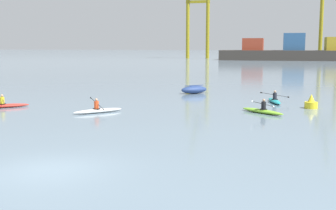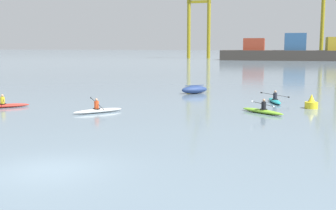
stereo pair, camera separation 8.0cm
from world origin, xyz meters
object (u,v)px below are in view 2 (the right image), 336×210
at_px(gantry_crane_west, 199,12).
at_px(kayak_lime, 263,111).
at_px(kayak_red, 4,105).
at_px(gantry_crane_west_mid, 332,8).
at_px(channel_buoy, 311,103).
at_px(container_barge, 295,52).
at_px(kayak_teal, 275,100).
at_px(kayak_white, 98,110).
at_px(capsized_dinghy, 194,90).

relative_size(gantry_crane_west, kayak_lime, 10.61).
bearing_deg(kayak_red, gantry_crane_west_mid, 74.39).
distance_m(gantry_crane_west_mid, kayak_red, 127.71).
height_order(channel_buoy, kayak_lime, channel_buoy).
bearing_deg(kayak_lime, gantry_crane_west, 102.55).
xyz_separation_m(container_barge, kayak_red, (-22.83, -107.94, -2.35)).
distance_m(kayak_lime, kayak_teal, 5.63).
bearing_deg(kayak_white, gantry_crane_west, 97.51).
bearing_deg(kayak_white, kayak_lime, 13.38).
bearing_deg(capsized_dinghy, container_barge, 83.12).
xyz_separation_m(kayak_teal, kayak_white, (-11.12, -8.07, 0.00)).
height_order(gantry_crane_west_mid, capsized_dinghy, gantry_crane_west_mid).
height_order(capsized_dinghy, kayak_teal, kayak_teal).
relative_size(gantry_crane_west_mid, capsized_dinghy, 12.51).
height_order(container_barge, channel_buoy, container_barge).
height_order(capsized_dinghy, kayak_white, kayak_white).
xyz_separation_m(gantry_crane_west, kayak_teal, (27.08, -112.95, -15.38)).
xyz_separation_m(gantry_crane_west_mid, kayak_red, (-34.09, -122.04, -15.98)).
bearing_deg(channel_buoy, kayak_teal, 135.53).
bearing_deg(container_barge, kayak_lime, -92.71).
distance_m(channel_buoy, kayak_teal, 3.53).
height_order(channel_buoy, kayak_red, channel_buoy).
distance_m(kayak_teal, kayak_white, 13.73).
xyz_separation_m(container_barge, gantry_crane_west_mid, (11.25, 14.10, 13.63)).
height_order(container_barge, capsized_dinghy, container_barge).
bearing_deg(channel_buoy, kayak_white, -157.66).
xyz_separation_m(kayak_lime, kayak_teal, (0.69, 5.59, 0.00)).
distance_m(channel_buoy, kayak_white, 14.74).
distance_m(capsized_dinghy, kayak_white, 13.43).
bearing_deg(container_barge, kayak_teal, -92.47).
relative_size(gantry_crane_west, channel_buoy, 31.82).
xyz_separation_m(container_barge, kayak_teal, (-4.32, -100.41, -2.35)).
xyz_separation_m(gantry_crane_west, capsized_dinghy, (19.86, -108.17, -15.21)).
relative_size(capsized_dinghy, kayak_red, 0.87).
relative_size(capsized_dinghy, channel_buoy, 2.66).
bearing_deg(gantry_crane_west, kayak_white, -82.49).
relative_size(channel_buoy, kayak_lime, 0.33).
relative_size(gantry_crane_west_mid, kayak_red, 10.93).
height_order(kayak_lime, kayak_white, kayak_white).
xyz_separation_m(kayak_lime, kayak_red, (-17.82, -1.94, 0.00)).
distance_m(gantry_crane_west, channel_buoy, 120.12).
distance_m(capsized_dinghy, kayak_lime, 12.25).
bearing_deg(gantry_crane_west_mid, capsized_dinghy, -101.74).
distance_m(container_barge, kayak_white, 109.59).
bearing_deg(channel_buoy, container_barge, 88.99).
relative_size(gantry_crane_west, kayak_red, 10.46).
bearing_deg(gantry_crane_west, channel_buoy, -75.62).
bearing_deg(gantry_crane_west, container_barge, -21.78).
bearing_deg(container_barge, gantry_crane_west, 158.22).
relative_size(container_barge, capsized_dinghy, 16.20).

